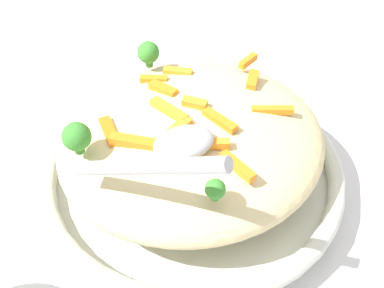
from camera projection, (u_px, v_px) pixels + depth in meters
name	position (u px, v px, depth m)	size (l,w,h in m)	color
ground_plane	(192.00, 186.00, 0.53)	(2.40, 2.40, 0.00)	silver
serving_bowl	(192.00, 173.00, 0.51)	(0.32, 0.32, 0.04)	silver
pasta_mound	(192.00, 140.00, 0.48)	(0.27, 0.25, 0.08)	beige
carrot_piece_0	(195.00, 103.00, 0.45)	(0.02, 0.01, 0.01)	orange
carrot_piece_1	(154.00, 79.00, 0.50)	(0.03, 0.01, 0.01)	orange
carrot_piece_2	(272.00, 110.00, 0.46)	(0.04, 0.01, 0.01)	orange
carrot_piece_3	(207.00, 144.00, 0.42)	(0.04, 0.01, 0.01)	orange
carrot_piece_4	(169.00, 110.00, 0.45)	(0.04, 0.01, 0.01)	orange
carrot_piece_5	(220.00, 120.00, 0.44)	(0.04, 0.01, 0.01)	orange
carrot_piece_6	(133.00, 142.00, 0.42)	(0.04, 0.01, 0.01)	orange
carrot_piece_7	(248.00, 61.00, 0.52)	(0.03, 0.01, 0.01)	orange
carrot_piece_8	(179.00, 128.00, 0.43)	(0.03, 0.01, 0.01)	orange
carrot_piece_9	(253.00, 80.00, 0.49)	(0.03, 0.01, 0.01)	orange
carrot_piece_10	(178.00, 71.00, 0.51)	(0.03, 0.01, 0.01)	orange
carrot_piece_11	(163.00, 89.00, 0.48)	(0.03, 0.01, 0.01)	orange
carrot_piece_12	(238.00, 166.00, 0.40)	(0.04, 0.01, 0.01)	orange
carrot_piece_13	(109.00, 131.00, 0.44)	(0.04, 0.01, 0.01)	orange
broccoli_floret_0	(215.00, 189.00, 0.37)	(0.02, 0.02, 0.02)	#377928
broccoli_floret_1	(148.00, 53.00, 0.51)	(0.02, 0.02, 0.03)	#377928
broccoli_floret_2	(78.00, 140.00, 0.41)	(0.03, 0.03, 0.03)	#377928
serving_spoon	(171.00, 150.00, 0.39)	(0.13, 0.12, 0.08)	#B7B7BC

